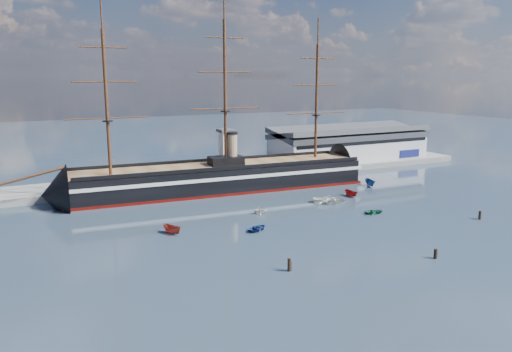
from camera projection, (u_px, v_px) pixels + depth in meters
name	position (u px, v px, depth m)	size (l,w,h in m)	color
ground	(265.00, 203.00, 135.40)	(600.00, 600.00, 0.00)	#2D3846
quay	(242.00, 177.00, 171.32)	(180.00, 18.00, 2.00)	slate
warehouse	(349.00, 144.00, 194.42)	(63.00, 21.00, 11.60)	#B7BABC
quay_tower	(227.00, 151.00, 163.67)	(5.00, 5.00, 15.00)	silver
warship	(215.00, 178.00, 149.20)	(113.40, 22.31, 53.94)	black
motorboat_a	(173.00, 234.00, 109.52)	(6.05, 2.22, 2.42)	#9F3725
motorboat_b	(258.00, 230.00, 111.88)	(3.36, 1.34, 1.57)	navy
motorboat_c	(351.00, 196.00, 143.31)	(5.61, 2.06, 2.25)	maroon
motorboat_d	(260.00, 214.00, 125.20)	(5.56, 2.41, 2.04)	silver
motorboat_e	(374.00, 214.00, 125.38)	(3.06, 1.22, 1.43)	#16583B
motorboat_f	(370.00, 186.00, 156.40)	(6.86, 2.51, 2.74)	navy
motorboat_g	(329.00, 203.00, 135.83)	(5.57, 2.23, 2.60)	silver
piling_near_left	(289.00, 271.00, 88.61)	(0.64, 0.64, 3.09)	black
piling_near_mid	(435.00, 258.00, 94.70)	(0.64, 0.64, 2.62)	black
piling_far_right	(479.00, 219.00, 120.45)	(0.64, 0.64, 2.80)	black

